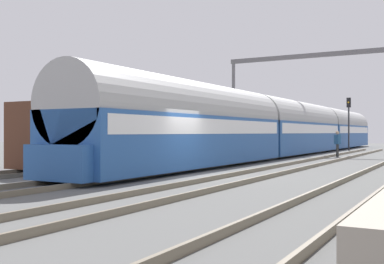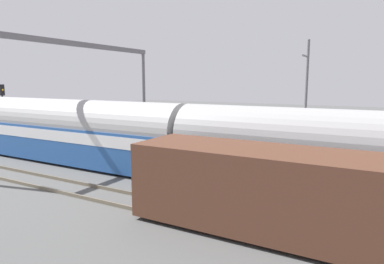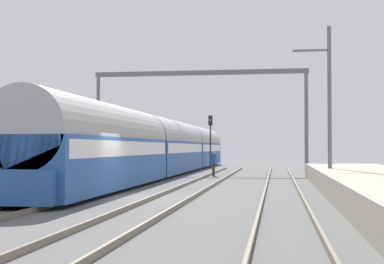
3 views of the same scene
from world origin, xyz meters
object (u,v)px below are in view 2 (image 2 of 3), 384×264
object	(u,v)px
person_crossing	(142,141)
railway_signal_far	(3,106)
passenger_train	(74,131)
freight_car	(326,199)
catenary_gantry	(73,70)

from	to	relation	value
person_crossing	railway_signal_far	world-z (taller)	railway_signal_far
passenger_train	person_crossing	xyz separation A→B (m)	(3.62, -2.59, -0.94)
freight_car	railway_signal_far	bearing A→B (deg)	77.00
freight_car	railway_signal_far	world-z (taller)	railway_signal_far
freight_car	person_crossing	size ratio (longest dim) A/B	7.51
freight_car	railway_signal_far	xyz separation A→B (m)	(5.96, 25.83, 1.64)
passenger_train	person_crossing	bearing A→B (deg)	-35.56
passenger_train	freight_car	size ratio (longest dim) A/B	3.78
passenger_train	freight_car	bearing A→B (deg)	-104.58
person_crossing	catenary_gantry	size ratio (longest dim) A/B	0.10
railway_signal_far	catenary_gantry	world-z (taller)	catenary_gantry
person_crossing	catenary_gantry	distance (m)	6.93
person_crossing	railway_signal_far	distance (m)	13.15
freight_car	railway_signal_far	size ratio (longest dim) A/B	2.68
railway_signal_far	passenger_train	bearing A→B (deg)	-100.56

